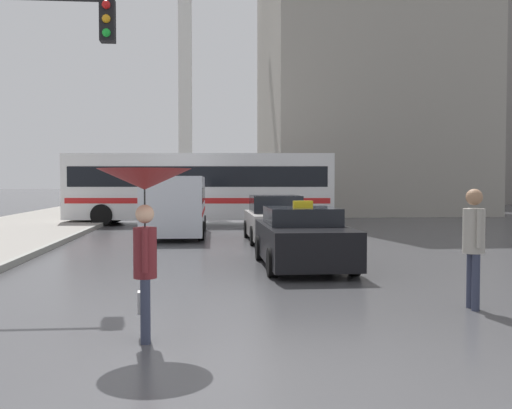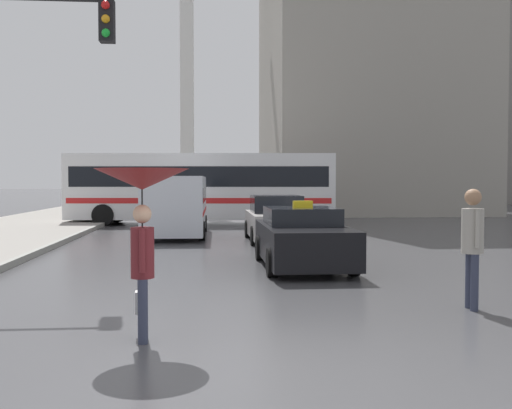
{
  "view_description": "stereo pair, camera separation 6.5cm",
  "coord_description": "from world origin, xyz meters",
  "px_view_note": "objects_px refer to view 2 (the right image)",
  "views": [
    {
      "loc": [
        -0.88,
        -5.9,
        1.97
      ],
      "look_at": [
        0.42,
        8.56,
        1.4
      ],
      "focal_mm": 42.0,
      "sensor_mm": 36.0,
      "label": 1
    },
    {
      "loc": [
        -0.82,
        -5.9,
        1.97
      ],
      "look_at": [
        0.42,
        8.56,
        1.4
      ],
      "focal_mm": 42.0,
      "sensor_mm": 36.0,
      "label": 2
    }
  ],
  "objects_px": {
    "sedan_red": "(277,220)",
    "pedestrian_man": "(472,237)",
    "taxi": "(302,239)",
    "pedestrian_with_umbrella": "(142,198)",
    "traffic_light": "(9,76)",
    "monument_cross": "(187,34)",
    "ambulance_van": "(177,203)",
    "city_bus": "(201,185)"
  },
  "relations": [
    {
      "from": "taxi",
      "to": "pedestrian_with_umbrella",
      "type": "height_order",
      "value": "pedestrian_with_umbrella"
    },
    {
      "from": "taxi",
      "to": "city_bus",
      "type": "distance_m",
      "value": 14.14
    },
    {
      "from": "pedestrian_man",
      "to": "monument_cross",
      "type": "distance_m",
      "value": 34.34
    },
    {
      "from": "city_bus",
      "to": "pedestrian_with_umbrella",
      "type": "bearing_deg",
      "value": -176.0
    },
    {
      "from": "taxi",
      "to": "city_bus",
      "type": "bearing_deg",
      "value": -80.27
    },
    {
      "from": "pedestrian_man",
      "to": "monument_cross",
      "type": "bearing_deg",
      "value": -166.39
    },
    {
      "from": "ambulance_van",
      "to": "city_bus",
      "type": "relative_size",
      "value": 0.48
    },
    {
      "from": "pedestrian_man",
      "to": "ambulance_van",
      "type": "bearing_deg",
      "value": -154.17
    },
    {
      "from": "taxi",
      "to": "sedan_red",
      "type": "distance_m",
      "value": 6.03
    },
    {
      "from": "sedan_red",
      "to": "pedestrian_with_umbrella",
      "type": "relative_size",
      "value": 1.98
    },
    {
      "from": "sedan_red",
      "to": "traffic_light",
      "type": "height_order",
      "value": "traffic_light"
    },
    {
      "from": "taxi",
      "to": "ambulance_van",
      "type": "xyz_separation_m",
      "value": [
        -3.23,
        8.2,
        0.54
      ]
    },
    {
      "from": "taxi",
      "to": "pedestrian_man",
      "type": "relative_size",
      "value": 2.3
    },
    {
      "from": "taxi",
      "to": "city_bus",
      "type": "height_order",
      "value": "city_bus"
    },
    {
      "from": "pedestrian_man",
      "to": "monument_cross",
      "type": "relative_size",
      "value": 0.09
    },
    {
      "from": "sedan_red",
      "to": "ambulance_van",
      "type": "distance_m",
      "value": 4.04
    },
    {
      "from": "taxi",
      "to": "traffic_light",
      "type": "xyz_separation_m",
      "value": [
        -5.9,
        -1.79,
        3.31
      ]
    },
    {
      "from": "city_bus",
      "to": "traffic_light",
      "type": "relative_size",
      "value": 2.12
    },
    {
      "from": "city_bus",
      "to": "traffic_light",
      "type": "distance_m",
      "value": 16.21
    },
    {
      "from": "traffic_light",
      "to": "monument_cross",
      "type": "relative_size",
      "value": 0.27
    },
    {
      "from": "sedan_red",
      "to": "pedestrian_man",
      "type": "bearing_deg",
      "value": 99.09
    },
    {
      "from": "pedestrian_with_umbrella",
      "to": "traffic_light",
      "type": "xyz_separation_m",
      "value": [
        -2.91,
        4.35,
        2.19
      ]
    },
    {
      "from": "taxi",
      "to": "ambulance_van",
      "type": "bearing_deg",
      "value": -68.48
    },
    {
      "from": "pedestrian_man",
      "to": "traffic_light",
      "type": "bearing_deg",
      "value": -106.34
    },
    {
      "from": "sedan_red",
      "to": "pedestrian_with_umbrella",
      "type": "bearing_deg",
      "value": 75.63
    },
    {
      "from": "taxi",
      "to": "sedan_red",
      "type": "relative_size",
      "value": 1.01
    },
    {
      "from": "taxi",
      "to": "pedestrian_with_umbrella",
      "type": "distance_m",
      "value": 6.91
    },
    {
      "from": "ambulance_van",
      "to": "city_bus",
      "type": "xyz_separation_m",
      "value": [
        0.85,
        5.69,
        0.58
      ]
    },
    {
      "from": "city_bus",
      "to": "monument_cross",
      "type": "bearing_deg",
      "value": 10.01
    },
    {
      "from": "ambulance_van",
      "to": "city_bus",
      "type": "distance_m",
      "value": 5.78
    },
    {
      "from": "pedestrian_man",
      "to": "taxi",
      "type": "bearing_deg",
      "value": -154.22
    },
    {
      "from": "monument_cross",
      "to": "city_bus",
      "type": "bearing_deg",
      "value": -85.71
    },
    {
      "from": "taxi",
      "to": "sedan_red",
      "type": "bearing_deg",
      "value": -91.24
    },
    {
      "from": "sedan_red",
      "to": "traffic_light",
      "type": "distance_m",
      "value": 10.4
    },
    {
      "from": "pedestrian_man",
      "to": "monument_cross",
      "type": "height_order",
      "value": "monument_cross"
    },
    {
      "from": "pedestrian_man",
      "to": "city_bus",
      "type": "bearing_deg",
      "value": -162.84
    },
    {
      "from": "pedestrian_with_umbrella",
      "to": "monument_cross",
      "type": "bearing_deg",
      "value": -3.96
    },
    {
      "from": "sedan_red",
      "to": "ambulance_van",
      "type": "height_order",
      "value": "ambulance_van"
    },
    {
      "from": "pedestrian_with_umbrella",
      "to": "monument_cross",
      "type": "relative_size",
      "value": 0.1
    },
    {
      "from": "sedan_red",
      "to": "ambulance_van",
      "type": "bearing_deg",
      "value": -32.81
    },
    {
      "from": "pedestrian_with_umbrella",
      "to": "pedestrian_man",
      "type": "bearing_deg",
      "value": -78.29
    },
    {
      "from": "ambulance_van",
      "to": "pedestrian_man",
      "type": "bearing_deg",
      "value": 112.66
    }
  ]
}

